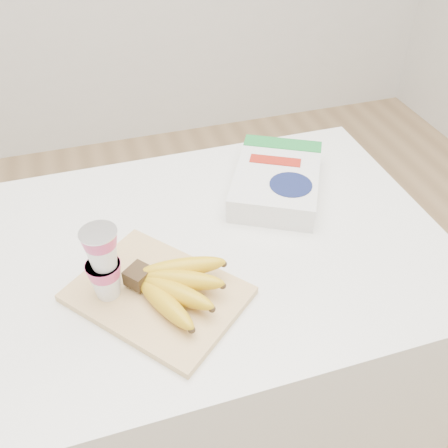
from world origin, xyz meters
name	(u,v)px	position (x,y,z in m)	size (l,w,h in m)	color
room	(177,27)	(0.00, 0.00, 1.35)	(4.00, 4.00, 4.00)	tan
table	(197,359)	(0.00, 0.00, 0.43)	(1.15, 0.77, 0.87)	white
cutting_board	(158,294)	(-0.10, -0.13, 0.87)	(0.24, 0.33, 0.02)	#E9C97F
bananas	(174,285)	(-0.07, -0.14, 0.91)	(0.21, 0.20, 0.07)	#382816
yogurt_stack	(103,262)	(-0.19, -0.10, 0.97)	(0.07, 0.07, 0.16)	white
cereal_box	(277,180)	(0.26, 0.14, 0.90)	(0.32, 0.36, 0.07)	white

